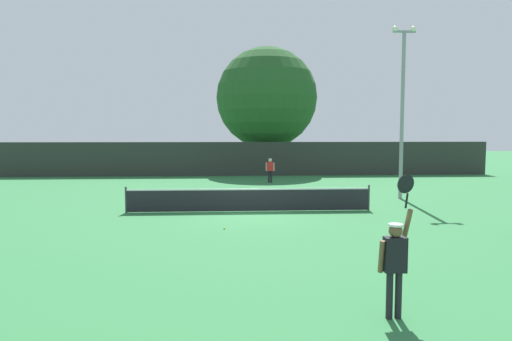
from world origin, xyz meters
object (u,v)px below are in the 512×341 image
at_px(player_receiving, 270,168).
at_px(tennis_ball, 224,228).
at_px(player_serving, 395,256).
at_px(parked_car_mid, 352,161).
at_px(large_tree, 267,98).
at_px(parked_car_near, 211,160).
at_px(light_pole, 402,102).

height_order(player_receiving, tennis_ball, player_receiving).
distance_m(player_serving, parked_car_mid, 33.63).
relative_size(large_tree, parked_car_mid, 2.41).
height_order(large_tree, parked_car_near, large_tree).
relative_size(tennis_ball, parked_car_near, 0.02).
height_order(light_pole, parked_car_mid, light_pole).
bearing_deg(parked_car_mid, player_serving, -105.57).
bearing_deg(tennis_ball, parked_car_near, 93.12).
bearing_deg(light_pole, player_serving, -111.17).
xyz_separation_m(tennis_ball, parked_car_mid, (11.18, 24.99, 0.74)).
xyz_separation_m(player_receiving, parked_car_near, (-4.33, 12.66, -0.18)).
relative_size(player_receiving, light_pole, 0.19).
distance_m(player_receiving, tennis_ball, 14.73).
bearing_deg(parked_car_mid, player_receiving, -129.83).
relative_size(player_serving, parked_car_mid, 0.60).
xyz_separation_m(player_receiving, light_pole, (5.80, -7.60, 3.81)).
xyz_separation_m(parked_car_near, parked_car_mid, (12.66, -2.10, 0.00)).
bearing_deg(large_tree, player_receiving, -93.15).
relative_size(player_serving, tennis_ball, 37.28).
relative_size(player_serving, light_pole, 0.30).
xyz_separation_m(player_serving, large_tree, (0.26, 30.35, 5.00)).
distance_m(player_receiving, large_tree, 9.77).
distance_m(tennis_ball, parked_car_near, 27.13).
distance_m(player_receiving, parked_car_mid, 13.45).
relative_size(player_serving, player_receiving, 1.61).
bearing_deg(player_receiving, parked_car_mid, -128.24).
bearing_deg(large_tree, player_serving, -90.49).
bearing_deg(player_receiving, parked_car_near, -71.11).
xyz_separation_m(tennis_ball, large_tree, (3.31, 22.70, 6.09)).
relative_size(player_receiving, large_tree, 0.15).
height_order(tennis_ball, large_tree, large_tree).
relative_size(player_serving, large_tree, 0.25).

